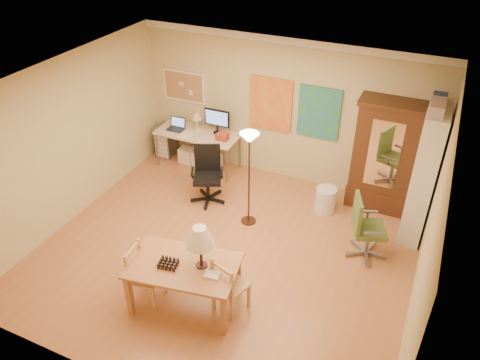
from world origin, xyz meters
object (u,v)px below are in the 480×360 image
at_px(office_chair_green, 365,240).
at_px(bookshelf, 424,176).
at_px(armoire, 383,163).
at_px(computer_desk, 200,146).
at_px(dining_table, 189,257).
at_px(office_chair_black, 208,187).

height_order(office_chair_green, bookshelf, bookshelf).
bearing_deg(armoire, office_chair_green, -87.22).
bearing_deg(computer_desk, bookshelf, -6.13).
distance_m(dining_table, armoire, 3.82).
xyz_separation_m(computer_desk, office_chair_green, (3.53, -1.31, -0.17)).
bearing_deg(bookshelf, office_chair_green, -124.28).
bearing_deg(dining_table, office_chair_green, 45.92).
bearing_deg(dining_table, office_chair_black, 112.67).
relative_size(computer_desk, bookshelf, 0.75).
relative_size(computer_desk, office_chair_green, 1.56).
height_order(computer_desk, armoire, armoire).
bearing_deg(computer_desk, armoire, 1.35).
distance_m(office_chair_black, bookshelf, 3.58).
relative_size(office_chair_green, bookshelf, 0.48).
relative_size(dining_table, armoire, 0.77).
bearing_deg(dining_table, armoire, 61.34).
xyz_separation_m(dining_table, armoire, (1.83, 3.35, 0.02)).
relative_size(dining_table, bookshelf, 0.70).
height_order(office_chair_black, bookshelf, bookshelf).
distance_m(dining_table, bookshelf, 3.78).
xyz_separation_m(office_chair_black, bookshelf, (3.44, 0.55, 0.81)).
height_order(dining_table, bookshelf, bookshelf).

